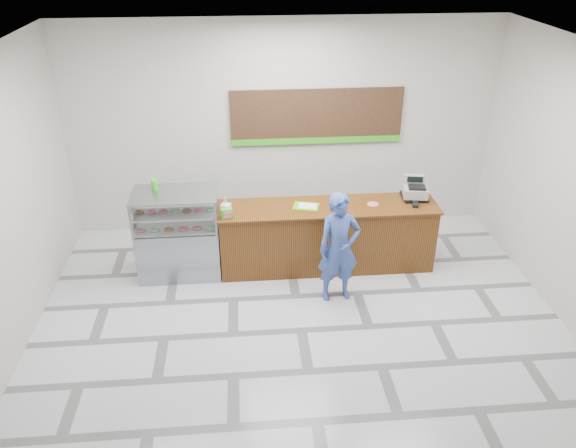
{
  "coord_description": "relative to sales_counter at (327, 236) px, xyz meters",
  "views": [
    {
      "loc": [
        -0.68,
        -5.77,
        4.72
      ],
      "look_at": [
        -0.1,
        0.9,
        1.11
      ],
      "focal_mm": 35.0,
      "sensor_mm": 36.0,
      "label": 1
    }
  ],
  "objects": [
    {
      "name": "floor",
      "position": [
        -0.55,
        -1.55,
        -0.52
      ],
      "size": [
        7.0,
        7.0,
        0.0
      ],
      "primitive_type": "plane",
      "color": "silver",
      "rests_on": "ground"
    },
    {
      "name": "back_wall",
      "position": [
        -0.55,
        1.45,
        1.23
      ],
      "size": [
        7.0,
        0.0,
        7.0
      ],
      "primitive_type": "plane",
      "rotation": [
        1.57,
        0.0,
        0.0
      ],
      "color": "beige",
      "rests_on": "floor"
    },
    {
      "name": "ceiling",
      "position": [
        -0.55,
        -1.55,
        2.98
      ],
      "size": [
        7.0,
        7.0,
        0.0
      ],
      "primitive_type": "plane",
      "rotation": [
        3.14,
        0.0,
        0.0
      ],
      "color": "silver",
      "rests_on": "back_wall"
    },
    {
      "name": "sales_counter",
      "position": [
        0.0,
        0.0,
        0.0
      ],
      "size": [
        3.26,
        0.76,
        1.03
      ],
      "color": "brown",
      "rests_on": "floor"
    },
    {
      "name": "display_case",
      "position": [
        -2.22,
        -0.0,
        0.16
      ],
      "size": [
        1.22,
        0.72,
        1.33
      ],
      "color": "gray",
      "rests_on": "floor"
    },
    {
      "name": "menu_board",
      "position": [
        -0.0,
        1.41,
        1.42
      ],
      "size": [
        2.8,
        0.06,
        0.9
      ],
      "color": "black",
      "rests_on": "back_wall"
    },
    {
      "name": "cash_register",
      "position": [
        1.34,
        0.16,
        0.64
      ],
      "size": [
        0.41,
        0.43,
        0.34
      ],
      "rotation": [
        0.0,
        0.0,
        -0.17
      ],
      "color": "black",
      "rests_on": "sales_counter"
    },
    {
      "name": "card_terminal",
      "position": [
        1.29,
        -0.1,
        0.53
      ],
      "size": [
        0.13,
        0.19,
        0.04
      ],
      "primitive_type": "cube",
      "rotation": [
        0.0,
        0.0,
        -0.25
      ],
      "color": "black",
      "rests_on": "sales_counter"
    },
    {
      "name": "serving_tray",
      "position": [
        -0.33,
        -0.01,
        0.52
      ],
      "size": [
        0.43,
        0.35,
        0.02
      ],
      "rotation": [
        0.0,
        0.0,
        -0.26
      ],
      "color": "#68B914",
      "rests_on": "sales_counter"
    },
    {
      "name": "napkin_box",
      "position": [
        -1.5,
        -0.02,
        0.57
      ],
      "size": [
        0.16,
        0.16,
        0.11
      ],
      "primitive_type": "cube",
      "rotation": [
        0.0,
        0.0,
        -0.34
      ],
      "color": "white",
      "rests_on": "sales_counter"
    },
    {
      "name": "straw_cup",
      "position": [
        -1.5,
        -0.02,
        0.57
      ],
      "size": [
        0.08,
        0.08,
        0.12
      ],
      "primitive_type": "cylinder",
      "color": "silver",
      "rests_on": "sales_counter"
    },
    {
      "name": "promo_box",
      "position": [
        -1.48,
        -0.24,
        0.59
      ],
      "size": [
        0.17,
        0.12,
        0.14
      ],
      "primitive_type": "cube",
      "rotation": [
        0.0,
        0.0,
        0.1
      ],
      "color": "green",
      "rests_on": "sales_counter"
    },
    {
      "name": "donut_decal",
      "position": [
        0.67,
        0.0,
        0.52
      ],
      "size": [
        0.17,
        0.17,
        0.0
      ],
      "primitive_type": "cylinder",
      "color": "#FA5E8F",
      "rests_on": "sales_counter"
    },
    {
      "name": "green_cup_left",
      "position": [
        -2.52,
        0.23,
        0.88
      ],
      "size": [
        0.09,
        0.09,
        0.14
      ],
      "primitive_type": "cylinder",
      "color": "green",
      "rests_on": "display_case"
    },
    {
      "name": "green_cup_right",
      "position": [
        -2.5,
        0.15,
        0.89
      ],
      "size": [
        0.09,
        0.09,
        0.15
      ],
      "primitive_type": "cylinder",
      "color": "green",
      "rests_on": "display_case"
    },
    {
      "name": "customer",
      "position": [
        0.03,
        -0.83,
        0.29
      ],
      "size": [
        0.63,
        0.45,
        1.61
      ],
      "primitive_type": "imported",
      "rotation": [
        0.0,
        0.0,
        0.12
      ],
      "color": "#37509C",
      "rests_on": "floor"
    }
  ]
}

